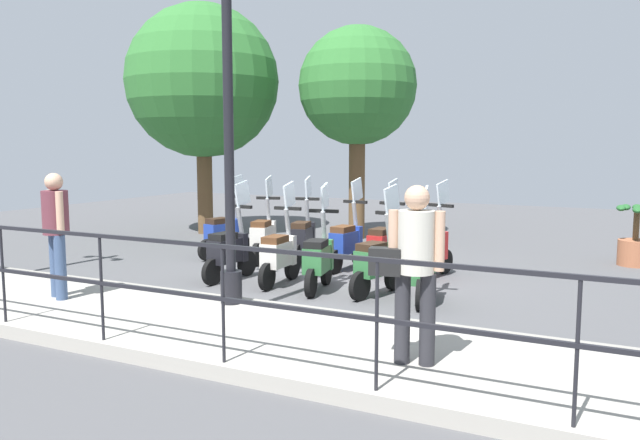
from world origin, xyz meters
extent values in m
plane|color=#4C4C4F|center=(0.00, 0.00, 0.00)|extent=(28.00, 28.00, 0.00)
cube|color=#A39E93|center=(-3.20, 0.00, 0.07)|extent=(2.20, 20.00, 0.15)
cube|color=gray|center=(-2.15, 0.00, 0.07)|extent=(0.10, 20.00, 0.15)
cube|color=black|center=(-4.20, 0.00, 1.20)|extent=(0.04, 16.00, 0.04)
cube|color=black|center=(-4.20, 0.00, 0.73)|extent=(0.04, 16.00, 0.04)
cylinder|color=black|center=(-4.20, -3.64, 0.68)|extent=(0.03, 0.03, 1.05)
cylinder|color=black|center=(-4.20, -2.18, 0.68)|extent=(0.03, 0.03, 1.05)
cylinder|color=black|center=(-4.20, -0.73, 0.68)|extent=(0.03, 0.03, 1.05)
cylinder|color=black|center=(-4.20, 0.73, 0.68)|extent=(0.03, 0.03, 1.05)
cylinder|color=black|center=(-4.20, 2.18, 0.68)|extent=(0.03, 0.03, 1.05)
cylinder|color=black|center=(-2.40, 0.43, 0.35)|extent=(0.26, 0.26, 0.40)
cylinder|color=black|center=(-2.40, 0.43, 2.35)|extent=(0.12, 0.12, 4.40)
cylinder|color=#28282D|center=(-3.46, -2.37, 0.56)|extent=(0.14, 0.14, 0.82)
cylinder|color=#28282D|center=(-3.50, -2.15, 0.56)|extent=(0.14, 0.14, 0.82)
cylinder|color=beige|center=(-3.48, -2.26, 1.25)|extent=(0.38, 0.38, 0.55)
sphere|color=tan|center=(-3.48, -2.26, 1.63)|extent=(0.22, 0.22, 0.22)
cylinder|color=tan|center=(-3.44, -2.46, 1.26)|extent=(0.09, 0.09, 0.52)
cylinder|color=tan|center=(-3.52, -2.07, 1.26)|extent=(0.09, 0.09, 0.52)
cube|color=black|center=(-3.58, -2.02, 1.07)|extent=(0.19, 0.30, 0.24)
cylinder|color=#384C70|center=(-3.11, 2.64, 0.56)|extent=(0.14, 0.14, 0.82)
cylinder|color=#384C70|center=(-3.21, 2.44, 0.56)|extent=(0.14, 0.14, 0.82)
cylinder|color=brown|center=(-3.16, 2.54, 1.25)|extent=(0.43, 0.43, 0.55)
sphere|color=tan|center=(-3.16, 2.54, 1.63)|extent=(0.22, 0.22, 0.22)
cylinder|color=tan|center=(-3.08, 2.72, 1.26)|extent=(0.09, 0.09, 0.52)
cylinder|color=tan|center=(-3.25, 2.36, 1.26)|extent=(0.09, 0.09, 0.52)
cylinder|color=brown|center=(3.38, 5.14, 1.12)|extent=(0.36, 0.36, 2.25)
sphere|color=#2D6B2D|center=(3.38, 5.14, 3.58)|extent=(3.54, 3.54, 3.54)
cylinder|color=brown|center=(4.23, 1.58, 1.21)|extent=(0.36, 0.36, 2.42)
sphere|color=#2D6B2D|center=(4.23, 1.58, 3.39)|extent=(2.60, 2.60, 2.60)
cylinder|color=#9E5B3D|center=(3.39, -4.04, 0.23)|extent=(0.56, 0.56, 0.45)
cylinder|color=brown|center=(3.39, -4.04, 0.70)|extent=(0.10, 0.10, 0.50)
ellipsoid|color=#235B28|center=(3.64, -4.04, 1.00)|extent=(0.56, 0.16, 0.10)
ellipsoid|color=#235B28|center=(3.14, -4.04, 1.00)|extent=(0.56, 0.16, 0.10)
ellipsoid|color=#235B28|center=(3.39, -3.79, 1.00)|extent=(0.56, 0.16, 0.10)
ellipsoid|color=#235B28|center=(3.57, -3.86, 1.00)|extent=(0.56, 0.16, 0.10)
cylinder|color=black|center=(-0.37, -1.42, 0.20)|extent=(0.41, 0.16, 0.40)
cylinder|color=black|center=(-1.18, -1.60, 0.20)|extent=(0.41, 0.16, 0.40)
cube|color=#2D6B38|center=(-0.86, -1.52, 0.48)|extent=(0.65, 0.40, 0.36)
cube|color=#2D6B38|center=(-0.57, -1.46, 0.50)|extent=(0.18, 0.32, 0.44)
cube|color=black|center=(-0.92, -1.54, 0.71)|extent=(0.45, 0.34, 0.10)
cylinder|color=gray|center=(-0.51, -1.45, 0.85)|extent=(0.19, 0.11, 0.55)
cube|color=black|center=(-0.51, -1.45, 1.13)|extent=(0.15, 0.44, 0.05)
cube|color=silver|center=(-0.45, -1.44, 1.33)|extent=(0.39, 0.11, 0.42)
cylinder|color=black|center=(-0.25, -0.92, 0.20)|extent=(0.41, 0.17, 0.40)
cylinder|color=black|center=(-1.05, -0.72, 0.20)|extent=(0.41, 0.17, 0.40)
cube|color=#2D6B38|center=(-0.73, -0.80, 0.48)|extent=(0.65, 0.42, 0.36)
cube|color=#2D6B38|center=(-0.45, -0.87, 0.50)|extent=(0.19, 0.32, 0.44)
cube|color=black|center=(-0.80, -0.78, 0.71)|extent=(0.45, 0.35, 0.10)
cylinder|color=gray|center=(-0.39, -0.88, 0.85)|extent=(0.19, 0.11, 0.55)
cube|color=black|center=(-0.39, -0.88, 1.13)|extent=(0.16, 0.44, 0.05)
cube|color=silver|center=(-0.33, -0.90, 1.33)|extent=(0.38, 0.12, 0.42)
cylinder|color=black|center=(-0.36, 0.11, 0.20)|extent=(0.41, 0.15, 0.40)
cylinder|color=black|center=(-1.18, -0.04, 0.20)|extent=(0.41, 0.15, 0.40)
cube|color=#2D6B38|center=(-0.85, 0.02, 0.48)|extent=(0.64, 0.39, 0.36)
cube|color=#2D6B38|center=(-0.57, 0.07, 0.50)|extent=(0.17, 0.32, 0.44)
cube|color=black|center=(-0.92, 0.01, 0.71)|extent=(0.44, 0.33, 0.10)
cylinder|color=gray|center=(-0.51, 0.09, 0.85)|extent=(0.19, 0.10, 0.55)
cube|color=black|center=(-0.51, 0.09, 1.13)|extent=(0.14, 0.44, 0.05)
cube|color=silver|center=(-0.45, 0.10, 1.33)|extent=(0.39, 0.10, 0.42)
cylinder|color=black|center=(-0.26, 0.76, 0.20)|extent=(0.40, 0.10, 0.40)
cylinder|color=black|center=(-1.09, 0.72, 0.20)|extent=(0.40, 0.10, 0.40)
cube|color=beige|center=(-0.76, 0.73, 0.48)|extent=(0.61, 0.31, 0.36)
cube|color=beige|center=(-0.47, 0.75, 0.50)|extent=(0.13, 0.31, 0.44)
cube|color=#4C2D19|center=(-0.83, 0.73, 0.71)|extent=(0.41, 0.28, 0.10)
cylinder|color=gray|center=(-0.41, 0.75, 0.85)|extent=(0.19, 0.08, 0.55)
cube|color=black|center=(-0.41, 0.75, 1.13)|extent=(0.08, 0.44, 0.05)
cube|color=silver|center=(-0.35, 0.75, 1.33)|extent=(0.39, 0.05, 0.42)
cylinder|color=black|center=(-0.34, 1.55, 0.20)|extent=(0.41, 0.12, 0.40)
cylinder|color=black|center=(-1.16, 1.62, 0.20)|extent=(0.41, 0.12, 0.40)
cube|color=black|center=(-0.84, 1.59, 0.48)|extent=(0.62, 0.33, 0.36)
cube|color=black|center=(-0.55, 1.56, 0.50)|extent=(0.15, 0.31, 0.44)
cube|color=black|center=(-0.91, 1.60, 0.71)|extent=(0.42, 0.29, 0.10)
cylinder|color=gray|center=(-0.49, 1.56, 0.85)|extent=(0.19, 0.09, 0.55)
cube|color=black|center=(-0.49, 1.56, 1.13)|extent=(0.10, 0.44, 0.05)
cube|color=silver|center=(-0.43, 1.55, 1.33)|extent=(0.39, 0.06, 0.42)
cylinder|color=black|center=(1.24, -1.26, 0.20)|extent=(0.41, 0.19, 0.40)
cylinder|color=black|center=(0.44, -1.03, 0.20)|extent=(0.41, 0.19, 0.40)
cube|color=#B21E1E|center=(0.76, -1.12, 0.48)|extent=(0.65, 0.43, 0.36)
cube|color=#B21E1E|center=(1.04, -1.20, 0.50)|extent=(0.20, 0.32, 0.44)
cube|color=#4C2D19|center=(0.69, -1.10, 0.71)|extent=(0.46, 0.36, 0.10)
cylinder|color=gray|center=(1.10, -1.21, 0.85)|extent=(0.19, 0.12, 0.55)
cube|color=black|center=(1.10, -1.21, 1.13)|extent=(0.18, 0.44, 0.05)
cube|color=silver|center=(1.15, -1.23, 1.33)|extent=(0.38, 0.13, 0.42)
cylinder|color=black|center=(1.24, -0.40, 0.20)|extent=(0.41, 0.11, 0.40)
cylinder|color=black|center=(0.42, -0.33, 0.20)|extent=(0.41, 0.11, 0.40)
cube|color=#B21E1E|center=(0.75, -0.36, 0.48)|extent=(0.62, 0.33, 0.36)
cube|color=#B21E1E|center=(1.03, -0.39, 0.50)|extent=(0.15, 0.31, 0.44)
cube|color=black|center=(0.68, -0.35, 0.71)|extent=(0.42, 0.29, 0.10)
cylinder|color=gray|center=(1.09, -0.39, 0.85)|extent=(0.19, 0.09, 0.55)
cube|color=black|center=(1.09, -0.39, 1.13)|extent=(0.10, 0.44, 0.05)
cube|color=silver|center=(1.15, -0.40, 1.33)|extent=(0.39, 0.06, 0.42)
cylinder|color=black|center=(1.24, 0.26, 0.20)|extent=(0.41, 0.12, 0.40)
cylinder|color=black|center=(0.41, 0.34, 0.20)|extent=(0.41, 0.12, 0.40)
cube|color=navy|center=(0.74, 0.30, 0.48)|extent=(0.62, 0.34, 0.36)
cube|color=navy|center=(1.03, 0.28, 0.50)|extent=(0.15, 0.31, 0.44)
cube|color=#4C2D19|center=(0.67, 0.31, 0.71)|extent=(0.42, 0.30, 0.10)
cylinder|color=gray|center=(1.09, 0.27, 0.85)|extent=(0.19, 0.09, 0.55)
cube|color=black|center=(1.09, 0.27, 1.13)|extent=(0.10, 0.44, 0.05)
cube|color=silver|center=(1.15, 0.27, 1.33)|extent=(0.39, 0.07, 0.42)
cylinder|color=black|center=(1.39, 1.31, 0.20)|extent=(0.41, 0.17, 0.40)
cylinder|color=black|center=(0.58, 1.13, 0.20)|extent=(0.41, 0.17, 0.40)
cube|color=black|center=(0.90, 1.20, 0.48)|extent=(0.65, 0.40, 0.36)
cube|color=black|center=(1.19, 1.26, 0.50)|extent=(0.18, 0.32, 0.44)
cube|color=black|center=(0.84, 1.18, 0.71)|extent=(0.45, 0.34, 0.10)
cylinder|color=gray|center=(1.25, 1.27, 0.85)|extent=(0.19, 0.11, 0.55)
cube|color=black|center=(1.25, 1.27, 1.13)|extent=(0.15, 0.44, 0.05)
cube|color=silver|center=(1.30, 1.29, 1.33)|extent=(0.39, 0.11, 0.42)
cylinder|color=black|center=(1.23, 2.03, 0.20)|extent=(0.41, 0.17, 0.40)
cylinder|color=black|center=(0.43, 1.84, 0.20)|extent=(0.41, 0.17, 0.40)
cube|color=beige|center=(0.75, 1.92, 0.48)|extent=(0.65, 0.41, 0.36)
cube|color=beige|center=(1.03, 1.99, 0.50)|extent=(0.19, 0.32, 0.44)
cube|color=#4C2D19|center=(0.68, 1.90, 0.71)|extent=(0.45, 0.35, 0.10)
cylinder|color=gray|center=(1.09, 2.00, 0.85)|extent=(0.19, 0.11, 0.55)
cube|color=black|center=(1.09, 2.00, 1.13)|extent=(0.16, 0.44, 0.05)
cube|color=silver|center=(1.15, 2.01, 1.33)|extent=(0.38, 0.12, 0.42)
cylinder|color=black|center=(1.24, 2.70, 0.20)|extent=(0.41, 0.17, 0.40)
cylinder|color=black|center=(0.44, 2.90, 0.20)|extent=(0.41, 0.17, 0.40)
cube|color=navy|center=(0.76, 2.82, 0.48)|extent=(0.65, 0.42, 0.36)
cube|color=navy|center=(1.04, 2.75, 0.50)|extent=(0.19, 0.32, 0.44)
cube|color=black|center=(0.69, 2.84, 0.71)|extent=(0.45, 0.35, 0.10)
cylinder|color=gray|center=(1.10, 2.73, 0.85)|extent=(0.19, 0.11, 0.55)
cube|color=black|center=(1.10, 2.73, 1.13)|extent=(0.16, 0.44, 0.05)
cube|color=silver|center=(1.16, 2.72, 1.33)|extent=(0.38, 0.12, 0.42)
camera|label=1|loc=(-8.64, -3.89, 2.07)|focal=35.00mm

